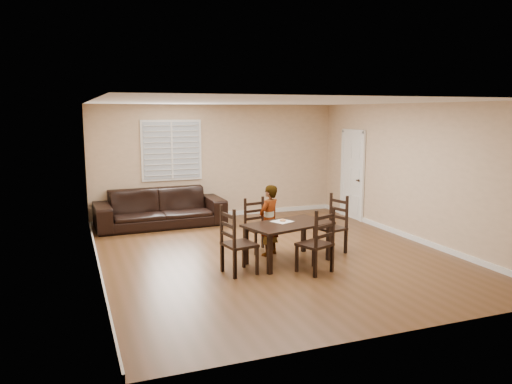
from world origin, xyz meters
The scene contains 11 objects.
ground centered at (0.00, 0.00, 0.00)m, with size 7.00×7.00×0.00m, color #57351D.
room centered at (0.04, 0.18, 1.81)m, with size 6.04×7.04×2.72m.
dining_table centered at (0.06, -0.52, 0.59)m, with size 1.61×1.17×0.68m.
chair_near centered at (-0.18, 0.38, 0.44)m, with size 0.51×0.49×0.98m.
chair_far centered at (0.28, -1.27, 0.48)m, with size 0.61×0.59×1.05m.
chair_left centered at (-1.03, -0.81, 0.49)m, with size 0.54×0.56×1.09m.
chair_right centered at (1.14, -0.22, 0.48)m, with size 0.55×0.57×1.05m.
child centered at (-0.08, -0.01, 0.63)m, with size 0.46×0.30×1.27m, color gray.
napkin centered at (0.01, -0.36, 0.68)m, with size 0.30×0.30×0.00m, color beige.
donut centered at (0.03, -0.36, 0.70)m, with size 0.11×0.11×0.04m.
sofa centered at (-1.49, 2.95, 0.41)m, with size 2.82×1.10×0.82m, color black.
Camera 1 is at (-3.36, -8.00, 2.54)m, focal length 35.00 mm.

